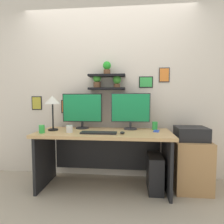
{
  "coord_description": "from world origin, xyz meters",
  "views": [
    {
      "loc": [
        0.35,
        -2.42,
        1.19
      ],
      "look_at": [
        0.1,
        0.05,
        1.0
      ],
      "focal_mm": 30.65,
      "sensor_mm": 36.0,
      "label": 1
    }
  ],
  "objects_px": {
    "water_cup": "(155,126)",
    "drawer_cabinet": "(190,164)",
    "monitor_left": "(82,110)",
    "coffee_mug": "(69,129)",
    "keyboard": "(99,133)",
    "computer_tower_right": "(155,173)",
    "desk_lamp": "(52,102)",
    "printer": "(191,134)",
    "computer_mouse": "(122,133)",
    "pen_cup": "(42,129)",
    "desk": "(105,146)",
    "monitor_right": "(131,110)",
    "cell_phone": "(156,131)"
  },
  "relations": [
    {
      "from": "water_cup",
      "to": "drawer_cabinet",
      "type": "xyz_separation_m",
      "value": [
        0.45,
        -0.11,
        -0.48
      ]
    },
    {
      "from": "monitor_left",
      "to": "coffee_mug",
      "type": "xyz_separation_m",
      "value": [
        -0.08,
        -0.32,
        -0.22
      ]
    },
    {
      "from": "keyboard",
      "to": "computer_tower_right",
      "type": "bearing_deg",
      "value": 11.54
    },
    {
      "from": "desk_lamp",
      "to": "computer_tower_right",
      "type": "bearing_deg",
      "value": -0.74
    },
    {
      "from": "keyboard",
      "to": "printer",
      "type": "bearing_deg",
      "value": 11.5
    },
    {
      "from": "computer_mouse",
      "to": "printer",
      "type": "height_order",
      "value": "printer"
    },
    {
      "from": "desk_lamp",
      "to": "drawer_cabinet",
      "type": "distance_m",
      "value": 1.98
    },
    {
      "from": "coffee_mug",
      "to": "printer",
      "type": "relative_size",
      "value": 0.24
    },
    {
      "from": "drawer_cabinet",
      "to": "computer_tower_right",
      "type": "height_order",
      "value": "drawer_cabinet"
    },
    {
      "from": "pen_cup",
      "to": "desk_lamp",
      "type": "bearing_deg",
      "value": 72.93
    },
    {
      "from": "desk",
      "to": "computer_tower_right",
      "type": "bearing_deg",
      "value": -4.6
    },
    {
      "from": "water_cup",
      "to": "computer_tower_right",
      "type": "distance_m",
      "value": 0.61
    },
    {
      "from": "pen_cup",
      "to": "water_cup",
      "type": "xyz_separation_m",
      "value": [
        1.43,
        0.39,
        0.01
      ]
    },
    {
      "from": "keyboard",
      "to": "computer_mouse",
      "type": "bearing_deg",
      "value": 0.95
    },
    {
      "from": "drawer_cabinet",
      "to": "computer_tower_right",
      "type": "distance_m",
      "value": 0.48
    },
    {
      "from": "monitor_right",
      "to": "keyboard",
      "type": "distance_m",
      "value": 0.59
    },
    {
      "from": "desk",
      "to": "keyboard",
      "type": "distance_m",
      "value": 0.3
    },
    {
      "from": "water_cup",
      "to": "computer_tower_right",
      "type": "height_order",
      "value": "water_cup"
    },
    {
      "from": "monitor_right",
      "to": "desk_lamp",
      "type": "distance_m",
      "value": 1.05
    },
    {
      "from": "monitor_left",
      "to": "drawer_cabinet",
      "type": "bearing_deg",
      "value": -4.7
    },
    {
      "from": "monitor_right",
      "to": "water_cup",
      "type": "relative_size",
      "value": 4.88
    },
    {
      "from": "desk",
      "to": "monitor_left",
      "type": "relative_size",
      "value": 3.07
    },
    {
      "from": "coffee_mug",
      "to": "drawer_cabinet",
      "type": "xyz_separation_m",
      "value": [
        1.54,
        0.2,
        -0.47
      ]
    },
    {
      "from": "pen_cup",
      "to": "drawer_cabinet",
      "type": "relative_size",
      "value": 0.16
    },
    {
      "from": "drawer_cabinet",
      "to": "computer_tower_right",
      "type": "relative_size",
      "value": 1.41
    },
    {
      "from": "desk",
      "to": "computer_tower_right",
      "type": "relative_size",
      "value": 3.78
    },
    {
      "from": "cell_phone",
      "to": "pen_cup",
      "type": "xyz_separation_m",
      "value": [
        -1.43,
        -0.26,
        0.05
      ]
    },
    {
      "from": "desk",
      "to": "monitor_right",
      "type": "height_order",
      "value": "monitor_right"
    },
    {
      "from": "cell_phone",
      "to": "computer_tower_right",
      "type": "bearing_deg",
      "value": -93.86
    },
    {
      "from": "desk_lamp",
      "to": "cell_phone",
      "type": "bearing_deg",
      "value": 2.41
    },
    {
      "from": "keyboard",
      "to": "desk_lamp",
      "type": "xyz_separation_m",
      "value": [
        -0.65,
        0.16,
        0.37
      ]
    },
    {
      "from": "water_cup",
      "to": "drawer_cabinet",
      "type": "distance_m",
      "value": 0.67
    },
    {
      "from": "pen_cup",
      "to": "monitor_right",
      "type": "bearing_deg",
      "value": 19.92
    },
    {
      "from": "desk_lamp",
      "to": "printer",
      "type": "relative_size",
      "value": 1.22
    },
    {
      "from": "monitor_right",
      "to": "computer_tower_right",
      "type": "height_order",
      "value": "monitor_right"
    },
    {
      "from": "water_cup",
      "to": "keyboard",
      "type": "bearing_deg",
      "value": -154.03
    },
    {
      "from": "cell_phone",
      "to": "pen_cup",
      "type": "bearing_deg",
      "value": -157.75
    },
    {
      "from": "water_cup",
      "to": "printer",
      "type": "relative_size",
      "value": 0.29
    },
    {
      "from": "desk",
      "to": "monitor_right",
      "type": "xyz_separation_m",
      "value": [
        0.34,
        0.16,
        0.48
      ]
    },
    {
      "from": "coffee_mug",
      "to": "computer_mouse",
      "type": "bearing_deg",
      "value": -2.36
    },
    {
      "from": "pen_cup",
      "to": "drawer_cabinet",
      "type": "bearing_deg",
      "value": 8.38
    },
    {
      "from": "desk_lamp",
      "to": "computer_tower_right",
      "type": "distance_m",
      "value": 1.62
    },
    {
      "from": "keyboard",
      "to": "monitor_left",
      "type": "bearing_deg",
      "value": 129.57
    },
    {
      "from": "pen_cup",
      "to": "monitor_left",
      "type": "bearing_deg",
      "value": 43.84
    },
    {
      "from": "desk_lamp",
      "to": "computer_mouse",
      "type": "bearing_deg",
      "value": -9.45
    },
    {
      "from": "drawer_cabinet",
      "to": "printer",
      "type": "distance_m",
      "value": 0.41
    },
    {
      "from": "cell_phone",
      "to": "monitor_right",
      "type": "bearing_deg",
      "value": 169.62
    },
    {
      "from": "monitor_left",
      "to": "drawer_cabinet",
      "type": "height_order",
      "value": "monitor_left"
    },
    {
      "from": "computer_mouse",
      "to": "printer",
      "type": "distance_m",
      "value": 0.91
    },
    {
      "from": "pen_cup",
      "to": "coffee_mug",
      "type": "bearing_deg",
      "value": 12.23
    }
  ]
}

